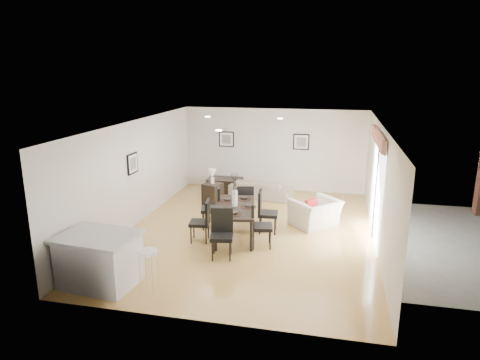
% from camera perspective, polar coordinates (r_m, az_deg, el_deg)
% --- Properties ---
extents(ground, '(8.00, 8.00, 0.00)m').
position_cam_1_polar(ground, '(10.78, 1.32, -6.90)').
color(ground, tan).
rests_on(ground, ground).
extents(wall_back, '(6.00, 0.04, 2.70)m').
position_cam_1_polar(wall_back, '(14.21, 4.50, 4.05)').
color(wall_back, silver).
rests_on(wall_back, ground).
extents(wall_front, '(6.00, 0.04, 2.70)m').
position_cam_1_polar(wall_front, '(6.68, -5.40, -8.45)').
color(wall_front, silver).
rests_on(wall_front, ground).
extents(wall_left, '(0.04, 8.00, 2.70)m').
position_cam_1_polar(wall_left, '(11.31, -13.72, 0.89)').
color(wall_left, silver).
rests_on(wall_left, ground).
extents(wall_right, '(0.04, 8.00, 2.70)m').
position_cam_1_polar(wall_right, '(10.23, 18.07, -0.86)').
color(wall_right, silver).
rests_on(wall_right, ground).
extents(ceiling, '(6.00, 8.00, 0.02)m').
position_cam_1_polar(ceiling, '(10.10, 1.41, 7.49)').
color(ceiling, white).
rests_on(ceiling, wall_back).
extents(sofa, '(2.02, 1.08, 0.56)m').
position_cam_1_polar(sofa, '(13.47, 2.77, -1.19)').
color(sofa, gray).
rests_on(sofa, ground).
extents(armchair, '(1.47, 1.46, 0.72)m').
position_cam_1_polar(armchair, '(11.18, 9.98, -4.36)').
color(armchair, beige).
rests_on(armchair, ground).
extents(dining_table, '(1.27, 1.99, 0.77)m').
position_cam_1_polar(dining_table, '(10.26, -0.71, -3.92)').
color(dining_table, black).
rests_on(dining_table, ground).
extents(dining_chair_wnear, '(0.51, 0.51, 1.01)m').
position_cam_1_polar(dining_chair_wnear, '(10.06, -4.93, -5.15)').
color(dining_chair_wnear, black).
rests_on(dining_chair_wnear, ground).
extents(dining_chair_wfar, '(0.60, 0.60, 1.09)m').
position_cam_1_polar(dining_chair_wfar, '(10.89, -3.45, -3.31)').
color(dining_chair_wfar, black).
rests_on(dining_chair_wfar, ground).
extents(dining_chair_enear, '(0.56, 0.56, 1.07)m').
position_cam_1_polar(dining_chair_enear, '(9.72, 2.39, -5.61)').
color(dining_chair_enear, black).
rests_on(dining_chair_enear, ground).
extents(dining_chair_efar, '(0.51, 0.51, 1.05)m').
position_cam_1_polar(dining_chair_efar, '(10.59, 3.28, -3.93)').
color(dining_chair_efar, black).
rests_on(dining_chair_efar, ground).
extents(dining_chair_head, '(0.56, 0.56, 1.06)m').
position_cam_1_polar(dining_chair_head, '(9.25, -2.44, -6.70)').
color(dining_chair_head, black).
rests_on(dining_chair_head, ground).
extents(dining_chair_foot, '(0.53, 0.53, 0.98)m').
position_cam_1_polar(dining_chair_foot, '(11.37, 0.72, -2.82)').
color(dining_chair_foot, black).
rests_on(dining_chair_foot, ground).
extents(vase, '(0.99, 1.55, 0.81)m').
position_cam_1_polar(vase, '(10.14, -0.71, -1.84)').
color(vase, white).
rests_on(vase, dining_table).
extents(coffee_table, '(1.15, 0.72, 0.45)m').
position_cam_1_polar(coffee_table, '(14.12, -2.04, -0.67)').
color(coffee_table, black).
rests_on(coffee_table, ground).
extents(side_table, '(0.62, 0.62, 0.65)m').
position_cam_1_polar(side_table, '(12.77, -3.65, -1.89)').
color(side_table, black).
rests_on(side_table, ground).
extents(table_lamp, '(0.23, 0.23, 0.44)m').
position_cam_1_polar(table_lamp, '(12.61, -3.70, 0.76)').
color(table_lamp, white).
rests_on(table_lamp, side_table).
extents(cushion, '(0.31, 0.32, 0.34)m').
position_cam_1_polar(cushion, '(11.02, 9.47, -3.42)').
color(cushion, '#A01419').
rests_on(cushion, armchair).
extents(kitchen_island, '(1.51, 1.22, 1.00)m').
position_cam_1_polar(kitchen_island, '(8.54, -18.23, -10.02)').
color(kitchen_island, silver).
rests_on(kitchen_island, ground).
extents(bar_stool, '(0.35, 0.35, 0.78)m').
position_cam_1_polar(bar_stool, '(8.04, -12.18, -9.90)').
color(bar_stool, white).
rests_on(bar_stool, ground).
extents(framed_print_back_left, '(0.52, 0.04, 0.52)m').
position_cam_1_polar(framed_print_back_left, '(14.44, -1.82, 5.46)').
color(framed_print_back_left, black).
rests_on(framed_print_back_left, wall_back).
extents(framed_print_back_right, '(0.52, 0.04, 0.52)m').
position_cam_1_polar(framed_print_back_right, '(14.04, 8.16, 5.06)').
color(framed_print_back_right, black).
rests_on(framed_print_back_right, wall_back).
extents(framed_print_left_wall, '(0.04, 0.52, 0.52)m').
position_cam_1_polar(framed_print_left_wall, '(11.06, -14.13, 2.15)').
color(framed_print_left_wall, black).
rests_on(framed_print_left_wall, wall_left).
extents(sliding_door, '(0.12, 2.70, 2.57)m').
position_cam_1_polar(sliding_door, '(10.44, 17.82, 1.25)').
color(sliding_door, white).
rests_on(sliding_door, wall_right).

